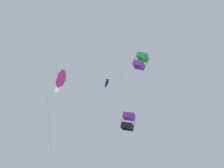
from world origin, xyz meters
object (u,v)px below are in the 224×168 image
Objects in this scene: kite_box_highest at (128,122)px; kite_box_far_centre at (141,61)px; kite_fish_near_left at (61,79)px; kite_fish_upper_right at (107,82)px.

kite_box_far_centre is at bearing -34.02° from kite_box_highest.
kite_box_highest is at bearing -31.95° from kite_fish_near_left.
kite_fish_upper_right is at bearing 93.18° from kite_box_far_centre.
kite_box_far_centre reaches higher than kite_fish_upper_right.
kite_box_highest is 8.42m from kite_fish_upper_right.
kite_fish_near_left is at bearing 135.10° from kite_box_highest.
kite_fish_upper_right is at bearing 51.21° from kite_box_highest.
kite_box_far_centre is 1.00× the size of kite_box_highest.
kite_box_highest is 8.62m from kite_fish_near_left.
kite_fish_upper_right is (-4.91, -1.66, -2.52)m from kite_box_far_centre.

